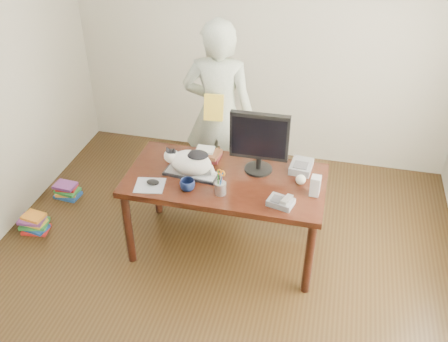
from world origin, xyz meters
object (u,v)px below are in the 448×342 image
Objects in this scene: book_stack at (207,154)px; baseball at (301,180)px; desk at (228,187)px; coffee_mug at (187,185)px; calculator at (301,166)px; keyboard at (191,173)px; monitor at (259,140)px; phone at (281,202)px; cat at (189,161)px; speaker at (315,186)px; book_pile_a at (35,223)px; person at (219,114)px; mouse at (153,182)px; book_pile_b at (67,190)px; pen_cup at (220,187)px.

baseball is at bearing -8.45° from book_stack.
baseball is (0.59, -0.02, 0.19)m from desk.
coffee_mug is 0.96m from calculator.
keyboard is 0.62m from monitor.
cat is at bearing 178.64° from phone.
coffee_mug is 0.73× the size of speaker.
keyboard is at bearing 8.36° from cat.
phone is 0.79× the size of book_pile_a.
book_pile_a is (-1.50, -0.98, -0.81)m from person.
baseball is (0.11, 0.30, 0.01)m from phone.
mouse is at bearing -136.17° from keyboard.
phone is (0.25, -0.40, -0.27)m from monitor.
book_pile_b is at bearing 158.58° from coffee_mug.
pen_cup reaches higher than book_pile_b.
pen_cup is 0.94× the size of calculator.
keyboard is at bearing 28.22° from mouse.
calculator reaches higher than book_pile_a.
book_pile_b is (-1.72, 0.27, -0.53)m from desk.
speaker is 2.58m from book_pile_b.
keyboard is 2.04× the size of pen_cup.
cat is at bearing 82.13° from person.
coffee_mug is at bearing -128.96° from desk.
phone is 1.33× the size of speaker.
monitor is at bearing 165.10° from baseball.
keyboard is 0.33m from mouse.
book_pile_a is (-2.24, 0.04, -0.69)m from phone.
phone reaches higher than book_pile_b.
keyboard is 0.28m from book_stack.
book_stack is 0.14× the size of person.
book_pile_a is at bearing -167.57° from keyboard.
keyboard is 1.00m from speaker.
desk is 0.36m from pen_cup.
speaker is (0.48, -0.21, -0.22)m from monitor.
cat is 1.62× the size of book_pile_a.
book_pile_b is at bearing -176.83° from calculator.
pen_cup is at bearing 100.02° from person.
baseball is at bearing -79.83° from calculator.
baseball is (0.87, 0.08, 0.03)m from keyboard.
pen_cup is 0.12× the size of person.
mouse is at bearing -118.50° from book_stack.
phone is 0.51m from calculator.
speaker is at bearing -24.42° from monitor.
baseball is at bearing -7.15° from book_pile_b.
pen_cup is 0.90× the size of book_stack.
book_stack is (-0.46, 0.10, -0.26)m from monitor.
book_pile_b is (-1.47, -0.43, -0.83)m from person.
pen_cup is at bearing -169.28° from phone.
keyboard is 2.85× the size of speaker.
book_pile_b is at bearing 170.90° from cat.
book_pile_a is (-1.50, 0.03, -0.71)m from coffee_mug.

